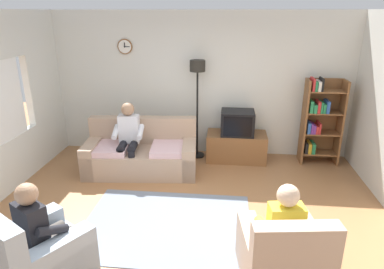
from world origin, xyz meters
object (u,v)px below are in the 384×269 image
Objects in this scene: floor_lamp at (197,82)px; armchair_near_window at (37,256)px; person_on_couch at (128,135)px; tv_stand at (236,147)px; bookshelf at (319,120)px; couch at (141,154)px; person_in_right_armchair at (282,226)px; tv at (237,123)px; armchair_near_bookshelf at (282,257)px; person_in_left_armchair at (41,226)px.

floor_lamp is 1.58× the size of armchair_near_window.
tv_stand is at bearing 22.86° from person_on_couch.
bookshelf is 1.28× the size of person_on_couch.
floor_lamp is at bearing 38.76° from person_on_couch.
bookshelf is (3.13, 0.74, 0.51)m from couch.
couch is at bearing 131.15° from person_in_right_armchair.
floor_lamp reaches higher than tv.
person_on_couch reaches higher than tv_stand.
bookshelf is at bearing 3.66° from tv.
floor_lamp is (-2.22, 0.03, 0.63)m from bookshelf.
person_in_right_armchair is at bearing 97.48° from armchair_near_bookshelf.
floor_lamp reaches higher than person_in_right_armchair.
bookshelf is 1.42× the size of person_in_right_armchair.
person_on_couch is at bearing 85.20° from person_in_left_armchair.
person_on_couch is (0.26, 2.57, 0.41)m from armchair_near_window.
armchair_near_bookshelf is 3.27m from person_on_couch.
armchair_near_window is 2.54m from person_in_right_armchair.
tv_stand is 1.41m from floor_lamp.
couch is 1.65m from floor_lamp.
tv_stand is 3.95m from armchair_near_window.
couch is 3.28× the size of tv.
tv is 0.54× the size of person_in_right_armchair.
tv is 1.47m from bookshelf.
person_on_couch is at bearing -148.69° from couch.
armchair_near_bookshelf is (-1.06, -3.18, -0.53)m from bookshelf.
bookshelf is 1.62× the size of armchair_near_bookshelf.
person_in_left_armchair reaches higher than armchair_near_window.
couch is 3.14m from person_in_right_armchair.
bookshelf is 2.30m from floor_lamp.
person_in_left_armchair is (0.05, 0.08, 0.32)m from armchair_near_window.
person_in_left_armchair is (-1.30, -3.37, -0.85)m from floor_lamp.
armchair_near_bookshelf is at bearing 3.68° from person_in_left_armchair.
person_in_right_armchair reaches higher than tv.
person_in_right_armchair is at bearing -109.06° from bookshelf.
bookshelf is at bearing 13.25° from couch.
couch reaches higher than tv_stand.
floor_lamp reaches higher than bookshelf.
couch is 1.68× the size of armchair_near_window.
floor_lamp reaches higher than couch.
floor_lamp is at bearing 40.08° from couch.
armchair_near_window is 1.05× the size of person_in_left_armchair.
armchair_near_bookshelf is at bearing -82.46° from tv.
armchair_near_window is at bearing -122.11° from tv_stand.
armchair_near_window is (-2.10, -3.34, 0.03)m from tv_stand.
person_in_right_armchair is at bearing -69.80° from floor_lamp.
armchair_near_window is at bearing -122.30° from tv.
tv reaches higher than tv_stand.
bookshelf is 0.86× the size of floor_lamp.
couch is 1.75× the size of person_in_right_armchair.
floor_lamp is at bearing 179.24° from bookshelf.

